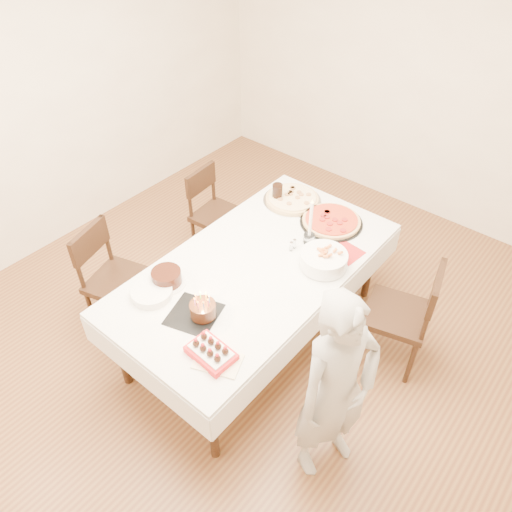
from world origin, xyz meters
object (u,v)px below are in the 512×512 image
Objects in this scene: person at (336,391)px; pizza_pepperoni at (331,221)px; dining_table at (256,302)px; pasta_bowl at (324,260)px; strawberry_box at (211,352)px; chair_left_savory at (219,216)px; layer_cake at (167,277)px; chair_left_dessert at (120,282)px; taper_candle at (311,222)px; cola_glass at (277,193)px; chair_right_savory at (397,314)px; pizza_white at (292,199)px; birthday_cake at (203,306)px.

pizza_pepperoni is at bearing 54.46° from person.
pasta_bowl is at bearing 38.60° from dining_table.
strawberry_box reaches higher than pizza_pepperoni.
chair_left_savory is 3.35× the size of layer_cake.
chair_left_savory is 1.12m from chair_left_dessert.
person is 3.75× the size of taper_candle.
layer_cake is (0.55, -1.08, 0.37)m from chair_left_savory.
chair_left_dessert is 2.78× the size of pasta_bowl.
person reaches higher than cola_glass.
strawberry_box is (-0.60, -1.26, 0.32)m from chair_right_savory.
taper_candle reaches higher than chair_left_savory.
chair_left_dessert reaches higher than pizza_white.
taper_candle is 1.09m from layer_cake.
birthday_cake is at bearing 125.02° from chair_left_savory.
pizza_white is at bearing 140.04° from taper_candle.
person is 1.50m from pizza_pepperoni.
dining_table is 7.58× the size of strawberry_box.
pizza_pepperoni is 0.35m from taper_candle.
dining_table is 0.93m from strawberry_box.
layer_cake is 0.40m from birthday_cake.
chair_right_savory is 1.25m from pizza_white.
birthday_cake is at bearing -72.00° from cola_glass.
dining_table is 4.49× the size of pizza_white.
chair_left_savory reaches higher than pizza_white.
pizza_white reaches higher than dining_table.
person is 1.79m from pizza_white.
person reaches higher than chair_left_savory.
person reaches higher than chair_left_dessert.
chair_right_savory is 1.94× the size of pizza_white.
cola_glass is (-1.36, 1.20, 0.11)m from person.
chair_left_savory is at bearing 173.81° from taper_candle.
chair_right_savory reaches higher than cola_glass.
pizza_white is at bearing 150.17° from chair_right_savory.
strawberry_box is at bearing -68.55° from dining_table.
cola_glass is at bearing -143.09° from pizza_white.
pizza_pepperoni is at bearing 96.23° from strawberry_box.
pizza_pepperoni is at bearing 90.11° from taper_candle.
cola_glass is at bearing 108.00° from birthday_cake.
chair_left_dessert is 2.38× the size of taper_candle.
cola_glass is at bearing -128.18° from chair_left_dessert.
person reaches higher than pizza_white.
chair_left_dessert is 1.52m from pizza_white.
dining_table is at bearing -70.92° from pizza_white.
taper_candle is at bearing -89.89° from pizza_pepperoni.
strawberry_box is at bearing 127.24° from chair_left_savory.
pizza_white is 2.88× the size of birthday_cake.
pasta_bowl reaches higher than pizza_pepperoni.
chair_right_savory is 1.64m from layer_cake.
dining_table is 0.64m from pasta_bowl.
chair_right_savory is at bearing 28.48° from dining_table.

